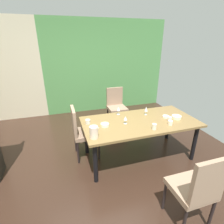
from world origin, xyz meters
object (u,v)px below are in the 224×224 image
chair_left_far (81,130)px  serving_bowl_east (176,117)px  wine_glass_north (125,119)px  cup_near_window (170,123)px  wine_glass_right (118,109)px  wine_glass_near_shelf (146,109)px  chair_head_near (197,188)px  pitcher_south (94,132)px  chair_head_far (116,105)px  cup_left (154,127)px  cup_corner (170,119)px  cup_west (88,122)px  dining_table (140,125)px  serving_bowl_center (105,125)px  serving_bowl_front (166,117)px

chair_left_far → serving_bowl_east: (1.68, -0.43, 0.21)m
chair_left_far → wine_glass_north: 0.84m
serving_bowl_east → cup_near_window: size_ratio=2.25×
wine_glass_right → wine_glass_near_shelf: wine_glass_near_shelf is taller
chair_head_near → pitcher_south: (-0.91, 1.10, 0.27)m
chair_head_far → wine_glass_near_shelf: (0.19, -1.19, 0.30)m
chair_left_far → wine_glass_north: bearing=64.6°
chair_head_far → cup_left: size_ratio=10.02×
cup_corner → cup_west: 1.43m
dining_table → serving_bowl_center: 0.66m
chair_left_far → wine_glass_north: (0.71, -0.34, 0.28)m
chair_head_near → chair_head_far: bearing=89.5°
serving_bowl_east → pitcher_south: (-1.58, -0.21, 0.07)m
serving_bowl_east → cup_left: bearing=-157.7°
chair_left_far → cup_west: chair_left_far is taller
wine_glass_near_shelf → serving_bowl_east: bearing=-36.3°
chair_left_far → cup_left: size_ratio=10.25×
chair_head_far → wine_glass_right: (-0.30, -1.01, 0.30)m
chair_head_near → serving_bowl_center: chair_head_near is taller
wine_glass_north → wine_glass_near_shelf: wine_glass_near_shelf is taller
dining_table → serving_bowl_east: serving_bowl_east is taller
cup_near_window → cup_west: 1.40m
wine_glass_north → pitcher_south: 0.68m
wine_glass_near_shelf → chair_left_far: bearing=175.5°
serving_bowl_east → cup_corner: bearing=-163.2°
dining_table → serving_bowl_front: bearing=-1.7°
cup_left → serving_bowl_front: bearing=37.6°
wine_glass_north → cup_corner: (0.78, -0.14, -0.05)m
pitcher_south → serving_bowl_front: bearing=12.1°
wine_glass_near_shelf → cup_near_window: bearing=-70.2°
chair_left_far → pitcher_south: chair_left_far is taller
chair_head_far → cup_left: chair_head_far is taller
wine_glass_near_shelf → cup_west: bearing=-177.3°
serving_bowl_center → wine_glass_right: bearing=46.6°
wine_glass_near_shelf → dining_table: bearing=-136.1°
chair_head_far → cup_west: chair_head_far is taller
cup_near_window → chair_head_near: bearing=-109.9°
wine_glass_right → serving_bowl_front: bearing=-27.8°
chair_head_near → pitcher_south: chair_head_near is taller
cup_left → pitcher_south: bearing=177.9°
cup_corner → cup_left: (-0.42, -0.19, 0.01)m
serving_bowl_center → cup_west: 0.31m
wine_glass_north → chair_head_far: bearing=77.2°
dining_table → serving_bowl_east: 0.69m
chair_head_far → wine_glass_right: size_ratio=6.49×
chair_left_far → cup_left: (1.08, -0.67, 0.23)m
chair_head_near → cup_near_window: bearing=70.1°
cup_corner → cup_west: bearing=166.6°
chair_left_far → cup_west: 0.29m
chair_head_far → serving_bowl_east: 1.66m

